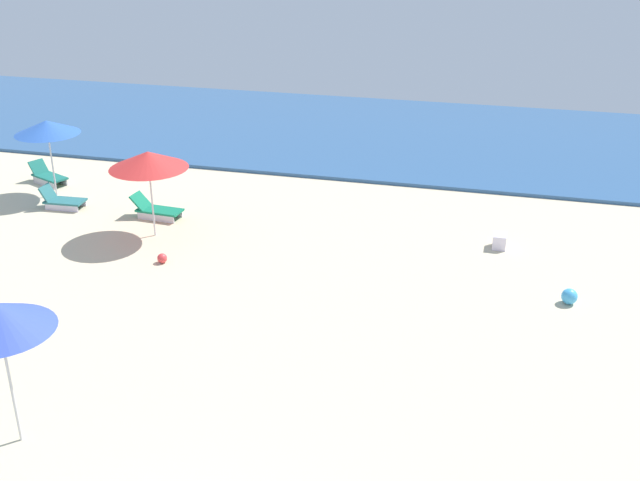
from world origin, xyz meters
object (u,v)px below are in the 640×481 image
at_px(umbrella_4, 47,127).
at_px(lounge_chair_4_1, 48,176).
at_px(beach_ball_1, 569,296).
at_px(beach_ball_2, 162,258).
at_px(umbrella_1, 148,160).
at_px(lounge_chair_4_0, 62,200).
at_px(cooler_box_0, 499,241).
at_px(lounge_chair_1_0, 156,210).

relative_size(umbrella_4, lounge_chair_4_1, 1.61).
relative_size(beach_ball_1, beach_ball_2, 1.46).
relative_size(umbrella_1, lounge_chair_4_0, 1.87).
bearing_deg(lounge_chair_4_1, beach_ball_1, -80.96).
xyz_separation_m(lounge_chair_4_0, beach_ball_2, (4.73, -2.87, -0.12)).
bearing_deg(lounge_chair_4_0, umbrella_1, -111.83).
relative_size(umbrella_1, cooler_box_0, 5.30).
bearing_deg(beach_ball_1, cooler_box_0, 121.42).
height_order(umbrella_4, lounge_chair_4_1, umbrella_4).
bearing_deg(beach_ball_1, lounge_chair_1_0, 168.05).
distance_m(lounge_chair_4_1, beach_ball_2, 7.99).
height_order(lounge_chair_1_0, beach_ball_2, lounge_chair_1_0).
xyz_separation_m(umbrella_1, lounge_chair_4_0, (-3.74, 1.25, -2.01)).
relative_size(umbrella_1, umbrella_4, 1.01).
bearing_deg(lounge_chair_4_1, umbrella_4, -112.74).
bearing_deg(beach_ball_2, umbrella_4, 145.38).
bearing_deg(lounge_chair_4_1, umbrella_1, -96.25).
bearing_deg(cooler_box_0, lounge_chair_4_1, 84.46).
bearing_deg(lounge_chair_4_0, beach_ball_2, -124.61).
bearing_deg(umbrella_4, umbrella_1, -25.80).
bearing_deg(beach_ball_1, beach_ball_2, -178.01).
bearing_deg(beach_ball_1, umbrella_1, 173.63).
bearing_deg(cooler_box_0, lounge_chair_4_0, 91.81).
distance_m(umbrella_4, lounge_chair_4_0, 2.36).
bearing_deg(umbrella_4, beach_ball_1, -12.30).
xyz_separation_m(umbrella_1, cooler_box_0, (9.56, 1.59, -2.05)).
distance_m(umbrella_1, beach_ball_2, 2.85).
xyz_separation_m(lounge_chair_1_0, umbrella_4, (-3.98, 0.94, 2.01)).
height_order(umbrella_1, umbrella_4, umbrella_1).
bearing_deg(beach_ball_2, cooler_box_0, 20.56).
distance_m(umbrella_4, beach_ball_1, 16.34).
bearing_deg(beach_ball_2, umbrella_1, 121.32).
relative_size(cooler_box_0, beach_ball_2, 1.80).
distance_m(lounge_chair_1_0, beach_ball_1, 12.12).
xyz_separation_m(umbrella_4, lounge_chair_4_0, (0.80, -0.94, -2.02)).
bearing_deg(lounge_chair_4_0, cooler_box_0, -91.84).
height_order(lounge_chair_1_0, cooler_box_0, lounge_chair_1_0).
bearing_deg(lounge_chair_4_0, lounge_chair_4_1, 38.59).
xyz_separation_m(lounge_chair_4_1, beach_ball_1, (16.73, -4.40, -0.07)).
bearing_deg(lounge_chair_1_0, umbrella_1, -151.95).
distance_m(umbrella_1, cooler_box_0, 9.90).
relative_size(umbrella_4, beach_ball_1, 6.51).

